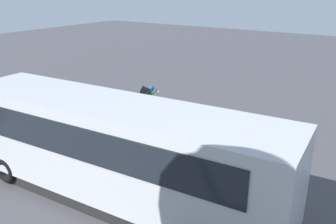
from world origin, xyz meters
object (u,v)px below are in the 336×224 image
stunt_motorcycle (145,96)px  traffic_cone (175,112)px  spectator_far_left (184,141)px  parked_motorcycle_silver (150,151)px  spectator_left (162,135)px  tour_bus (114,152)px  spectator_centre (142,129)px

stunt_motorcycle → traffic_cone: bearing=167.4°
spectator_far_left → stunt_motorcycle: size_ratio=0.90×
parked_motorcycle_silver → spectator_left: bearing=-111.6°
tour_bus → spectator_far_left: (-0.66, -3.13, -0.63)m
spectator_centre → tour_bus: bearing=113.4°
tour_bus → stunt_motorcycle: tour_bus is taller
parked_motorcycle_silver → stunt_motorcycle: size_ratio=1.08×
tour_bus → spectator_left: bearing=-84.1°
tour_bus → spectator_centre: tour_bus is taller
tour_bus → stunt_motorcycle: (4.74, -7.82, -1.03)m
parked_motorcycle_silver → tour_bus: bearing=101.3°
spectator_centre → stunt_motorcycle: 5.74m
tour_bus → spectator_far_left: size_ratio=6.52×
spectator_left → stunt_motorcycle: bearing=-47.0°
parked_motorcycle_silver → stunt_motorcycle: 6.72m
spectator_far_left → spectator_centre: spectator_far_left is taller
spectator_far_left → spectator_left: 0.98m
spectator_centre → spectator_left: bearing=175.1°
parked_motorcycle_silver → traffic_cone: parked_motorcycle_silver is taller
spectator_left → stunt_motorcycle: 6.48m
traffic_cone → tour_bus: bearing=108.3°
spectator_far_left → spectator_left: size_ratio=1.00×
tour_bus → parked_motorcycle_silver: size_ratio=5.47×
spectator_far_left → stunt_motorcycle: bearing=-41.0°
spectator_centre → stunt_motorcycle: spectator_centre is taller
tour_bus → stunt_motorcycle: 9.20m
spectator_far_left → traffic_cone: spectator_far_left is taller
spectator_left → stunt_motorcycle: spectator_left is taller
spectator_far_left → traffic_cone: 5.22m
tour_bus → parked_motorcycle_silver: bearing=-78.7°
spectator_left → traffic_cone: 4.75m
spectator_far_left → parked_motorcycle_silver: size_ratio=0.84×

